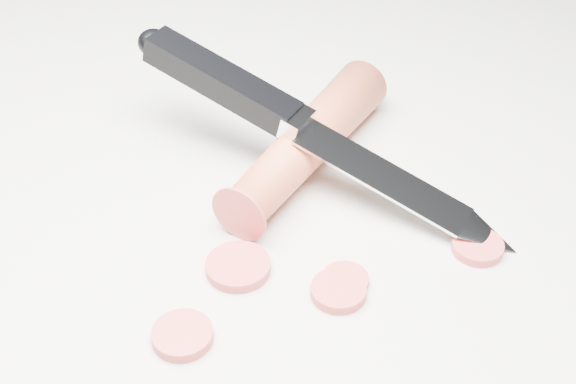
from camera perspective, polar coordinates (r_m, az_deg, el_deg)
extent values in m
plane|color=beige|center=(0.51, 2.26, -3.61)|extent=(2.40, 2.40, 0.00)
cylinder|color=#CE4B2C|center=(0.56, 1.40, 3.56)|extent=(0.13, 0.16, 0.03)
cylinder|color=#CE3C39|center=(0.52, 13.33, -3.80)|extent=(0.03, 0.03, 0.01)
cylinder|color=#CE3C39|center=(0.48, 3.60, -7.03)|extent=(0.03, 0.03, 0.01)
cylinder|color=#CE3C39|center=(0.48, 4.07, -6.29)|extent=(0.03, 0.03, 0.01)
cylinder|color=#CE3C39|center=(0.49, -3.57, -5.32)|extent=(0.04, 0.04, 0.01)
cylinder|color=#CE3C39|center=(0.46, -7.52, -10.07)|extent=(0.03, 0.03, 0.01)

